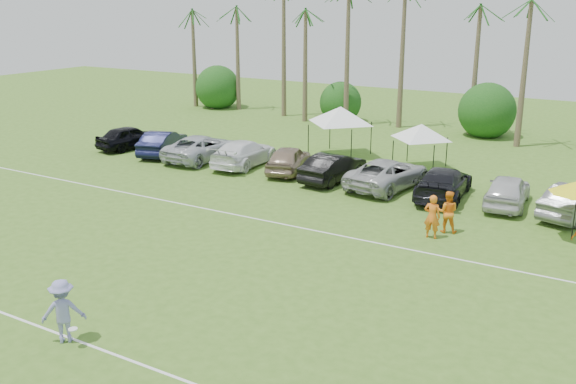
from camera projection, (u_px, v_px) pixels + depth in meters
The scene contains 25 objects.
field_lines at pixel (139, 254), 25.64m from camera, with size 80.00×12.10×0.01m.
palm_tree_0 at pixel (183, 25), 58.93m from camera, with size 2.40×2.40×8.90m.
palm_tree_1 at pixel (227, 16), 56.24m from camera, with size 2.40×2.40×9.90m.
palm_tree_2 at pixel (276, 6), 53.55m from camera, with size 2.40×2.40×10.90m.
palm_tree_4 at pixel (363, 30), 50.14m from camera, with size 2.40×2.40×8.90m.
palm_tree_5 at pixel (412, 19), 47.94m from camera, with size 2.40×2.40×9.90m.
palm_tree_6 at pixel (466, 7), 45.74m from camera, with size 2.40×2.40×10.90m.
bush_tree_0 at pixel (218, 88), 59.93m from camera, with size 4.00×4.00×4.00m.
bush_tree_1 at pixel (344, 99), 53.58m from camera, with size 4.00×4.00×4.00m.
bush_tree_2 at pixel (489, 111), 47.73m from camera, with size 4.00×4.00×4.00m.
sideline_player_a at pixel (432, 216), 27.15m from camera, with size 0.70×0.46×1.92m, color orange.
sideline_player_b at pixel (447, 212), 27.82m from camera, with size 0.91×0.71×1.87m, color orange.
canopy_tent_left at pixel (341, 107), 40.82m from camera, with size 4.65×4.65×3.76m.
canopy_tent_right at pixel (422, 124), 37.97m from camera, with size 3.88×3.88×3.14m.
frisbee_player at pixel (63, 311), 18.86m from camera, with size 1.43×1.40×1.97m.
parked_car_0 at pixel (130, 137), 43.59m from camera, with size 1.88×4.66×1.59m, color black.
parked_car_1 at pixel (163, 143), 41.89m from camera, with size 1.68×4.82×1.59m, color black.
parked_car_2 at pixel (202, 148), 40.48m from camera, with size 2.63×5.71×1.59m, color #B8BBC1.
parked_car_3 at pixel (244, 153), 39.07m from camera, with size 2.22×5.47×1.59m, color white.
parked_car_4 at pixel (289, 159), 37.58m from camera, with size 1.88×4.66×1.59m, color gray.
parked_car_5 at pixel (333, 167), 35.73m from camera, with size 1.68×4.82×1.59m, color black.
parked_car_6 at pixel (388, 174), 34.44m from camera, with size 2.63×5.71×1.59m, color #B0B0B0.
parked_car_7 at pixel (443, 183), 32.73m from camera, with size 2.22×5.47×1.59m, color black.
parked_car_8 at pixel (507, 190), 31.43m from camera, with size 1.88×4.66×1.59m, color silver.
parked_car_9 at pixel (576, 201), 29.76m from camera, with size 1.68×4.82×1.59m, color slate.
Camera 1 is at (17.29, -9.45, 9.79)m, focal length 40.00 mm.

